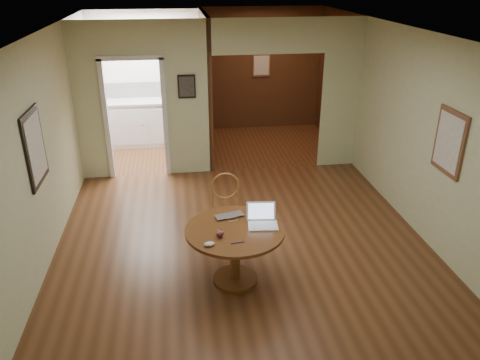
{
  "coord_description": "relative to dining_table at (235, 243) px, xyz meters",
  "views": [
    {
      "loc": [
        -0.79,
        -5.47,
        3.43
      ],
      "look_at": [
        -0.06,
        -0.2,
        1.02
      ],
      "focal_mm": 35.0,
      "sensor_mm": 36.0,
      "label": 1
    }
  ],
  "objects": [
    {
      "name": "floor",
      "position": [
        0.21,
        0.87,
        -0.53
      ],
      "size": [
        5.0,
        5.0,
        0.0
      ],
      "primitive_type": "plane",
      "color": "#4E2C16",
      "rests_on": "ground"
    },
    {
      "name": "room_shell",
      "position": [
        -0.26,
        3.97,
        0.76
      ],
      "size": [
        5.2,
        7.5,
        5.0
      ],
      "color": "silver",
      "rests_on": "ground"
    },
    {
      "name": "dining_table",
      "position": [
        0.0,
        0.0,
        0.0
      ],
      "size": [
        1.15,
        1.15,
        0.72
      ],
      "rotation": [
        0.0,
        0.0,
        0.23
      ],
      "color": "brown",
      "rests_on": "ground"
    },
    {
      "name": "chair",
      "position": [
        -0.0,
        0.9,
        0.02
      ],
      "size": [
        0.43,
        0.43,
        0.99
      ],
      "rotation": [
        0.0,
        0.0,
        0.03
      ],
      "color": "#A36F39",
      "rests_on": "ground"
    },
    {
      "name": "open_laptop",
      "position": [
        0.33,
        0.07,
        0.25
      ],
      "size": [
        0.36,
        0.32,
        0.24
      ],
      "rotation": [
        0.0,
        0.0,
        -0.1
      ],
      "color": "silver",
      "rests_on": "dining_table"
    },
    {
      "name": "closed_laptop",
      "position": [
        -0.02,
        0.24,
        0.2
      ],
      "size": [
        0.39,
        0.3,
        0.03
      ],
      "primitive_type": "imported",
      "rotation": [
        0.0,
        0.0,
        0.24
      ],
      "color": "#A8A8AC",
      "rests_on": "dining_table"
    },
    {
      "name": "mouse",
      "position": [
        -0.32,
        -0.32,
        0.21
      ],
      "size": [
        0.13,
        0.08,
        0.05
      ],
      "primitive_type": "ellipsoid",
      "rotation": [
        0.0,
        0.0,
        0.12
      ],
      "color": "silver",
      "rests_on": "dining_table"
    },
    {
      "name": "wine_glass",
      "position": [
        -0.19,
        -0.16,
        0.23
      ],
      "size": [
        0.09,
        0.09,
        0.1
      ],
      "primitive_type": null,
      "color": "white",
      "rests_on": "dining_table"
    },
    {
      "name": "pen",
      "position": [
        -0.01,
        -0.31,
        0.19
      ],
      "size": [
        0.15,
        0.03,
        0.01
      ],
      "primitive_type": "cylinder",
      "rotation": [
        0.0,
        1.57,
        0.13
      ],
      "color": "#0C0F54",
      "rests_on": "dining_table"
    },
    {
      "name": "kitchen_cabinet",
      "position": [
        -1.14,
        5.07,
        -0.06
      ],
      "size": [
        2.06,
        0.6,
        0.94
      ],
      "color": "white",
      "rests_on": "ground"
    },
    {
      "name": "grocery_bag",
      "position": [
        -0.44,
        5.07,
        0.57
      ],
      "size": [
        0.36,
        0.32,
        0.32
      ],
      "primitive_type": "ellipsoid",
      "rotation": [
        0.0,
        0.0,
        0.17
      ],
      "color": "#C8AB92",
      "rests_on": "kitchen_cabinet"
    }
  ]
}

